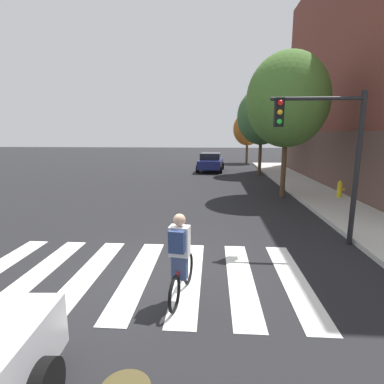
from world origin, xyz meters
name	(u,v)px	position (x,y,z in m)	size (l,w,h in m)	color
ground_plane	(145,275)	(0.00, 0.00, 0.00)	(120.00, 120.00, 0.00)	black
crosswalk_stripes	(138,275)	(-0.15, 0.00, 0.01)	(7.34, 3.76, 0.01)	silver
sedan_mid	(211,162)	(1.32, 18.88, 0.78)	(2.33, 4.49, 1.51)	navy
cyclist	(180,258)	(0.90, -0.92, 0.84)	(0.39, 1.70, 1.69)	black
traffic_light_near	(328,142)	(4.56, 2.29, 2.86)	(2.47, 0.28, 4.20)	black
fire_hydrant	(340,189)	(7.45, 8.26, 0.53)	(0.33, 0.22, 0.78)	gold
street_tree_near	(287,100)	(4.96, 8.93, 4.63)	(3.86, 3.86, 6.86)	#4C3823
street_tree_mid	(262,117)	(5.02, 16.99, 4.29)	(3.57, 3.57, 6.35)	#4C3823
street_tree_far	(248,129)	(5.02, 25.97, 3.52)	(2.93, 2.93, 5.21)	#4C3823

